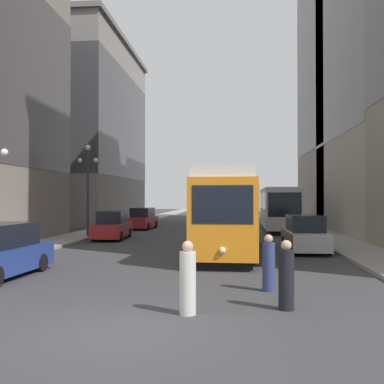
% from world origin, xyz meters
% --- Properties ---
extents(ground_plane, '(200.00, 200.00, 0.00)m').
position_xyz_m(ground_plane, '(0.00, 0.00, 0.00)').
color(ground_plane, '#38383A').
extents(sidewalk_left, '(2.60, 120.00, 0.15)m').
position_xyz_m(sidewalk_left, '(-8.31, 40.00, 0.07)').
color(sidewalk_left, gray).
rests_on(sidewalk_left, ground).
extents(sidewalk_right, '(2.60, 120.00, 0.15)m').
position_xyz_m(sidewalk_right, '(8.31, 40.00, 0.07)').
color(sidewalk_right, gray).
rests_on(sidewalk_right, ground).
extents(streetcar, '(2.97, 12.61, 3.89)m').
position_xyz_m(streetcar, '(1.95, 13.72, 2.10)').
color(streetcar, black).
rests_on(streetcar, ground).
extents(transit_bus, '(2.85, 11.88, 3.45)m').
position_xyz_m(transit_bus, '(5.84, 29.23, 1.95)').
color(transit_bus, black).
rests_on(transit_bus, ground).
extents(parked_car_left_near, '(2.07, 4.99, 1.82)m').
position_xyz_m(parked_car_left_near, '(-5.71, 20.34, 0.84)').
color(parked_car_left_near, black).
rests_on(parked_car_left_near, ground).
extents(parked_car_right_far, '(1.94, 4.72, 1.82)m').
position_xyz_m(parked_car_right_far, '(5.71, 14.33, 0.84)').
color(parked_car_right_far, black).
rests_on(parked_car_right_far, ground).
extents(parked_car_left_far, '(2.07, 4.96, 1.82)m').
position_xyz_m(parked_car_left_far, '(-5.71, 30.16, 0.84)').
color(parked_car_left_far, black).
rests_on(parked_car_left_far, ground).
extents(pedestrian_crossing_near, '(0.38, 0.38, 1.70)m').
position_xyz_m(pedestrian_crossing_near, '(1.12, 1.51, 0.79)').
color(pedestrian_crossing_near, beige).
rests_on(pedestrian_crossing_near, ground).
extents(pedestrian_crossing_far, '(0.37, 0.37, 1.67)m').
position_xyz_m(pedestrian_crossing_far, '(3.43, 2.17, 0.78)').
color(pedestrian_crossing_far, black).
rests_on(pedestrian_crossing_far, ground).
extents(pedestrian_on_sidewalk, '(0.36, 0.36, 1.63)m').
position_xyz_m(pedestrian_on_sidewalk, '(3.18, 4.36, 0.76)').
color(pedestrian_on_sidewalk, navy).
rests_on(pedestrian_on_sidewalk, ground).
extents(lamp_post_left_far, '(1.41, 0.36, 6.09)m').
position_xyz_m(lamp_post_left_far, '(-7.61, 21.11, 4.10)').
color(lamp_post_left_far, '#333338').
rests_on(lamp_post_left_far, sidewalk_left).
extents(building_left_midblock, '(12.15, 21.72, 19.89)m').
position_xyz_m(building_left_midblock, '(-15.38, 40.68, 10.22)').
color(building_left_midblock, gray).
rests_on(building_left_midblock, ground).
extents(building_right_midblock, '(12.02, 16.10, 29.75)m').
position_xyz_m(building_right_midblock, '(15.31, 37.55, 15.34)').
color(building_right_midblock, '#A89E8E').
rests_on(building_right_midblock, ground).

